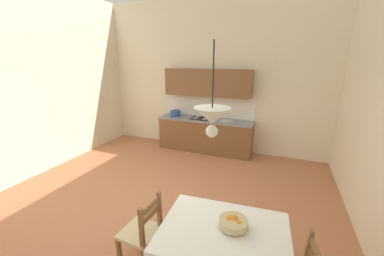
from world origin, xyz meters
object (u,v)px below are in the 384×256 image
at_px(dining_table, 223,241).
at_px(pendant_lamp, 212,117).
at_px(kitchen_cabinetry, 206,120).
at_px(fruit_bowl, 233,222).
at_px(dining_chair_tv_side, 142,232).

xyz_separation_m(dining_table, pendant_lamp, (-0.12, -0.10, 1.34)).
relative_size(kitchen_cabinetry, fruit_bowl, 8.50).
height_order(dining_chair_tv_side, pendant_lamp, pendant_lamp).
distance_m(dining_table, fruit_bowl, 0.22).
height_order(dining_table, fruit_bowl, fruit_bowl).
bearing_deg(fruit_bowl, kitchen_cabinetry, 112.66).
bearing_deg(dining_table, pendant_lamp, -139.68).
xyz_separation_m(kitchen_cabinetry, dining_chair_tv_side, (0.50, -3.84, -0.41)).
relative_size(dining_table, pendant_lamp, 1.72).
bearing_deg(kitchen_cabinetry, fruit_bowl, -67.34).
bearing_deg(dining_chair_tv_side, kitchen_cabinetry, 97.37).
relative_size(fruit_bowl, pendant_lamp, 0.37).
xyz_separation_m(kitchen_cabinetry, pendant_lamp, (1.35, -3.91, 1.11)).
height_order(fruit_bowl, pendant_lamp, pendant_lamp).
distance_m(kitchen_cabinetry, dining_chair_tv_side, 3.89).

